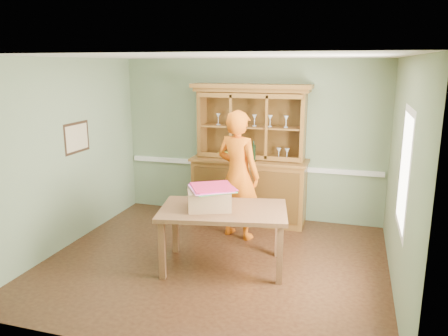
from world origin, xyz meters
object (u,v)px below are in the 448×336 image
(china_hutch, at_px, (250,174))
(cardboard_box, at_px, (209,199))
(person, at_px, (238,175))
(dining_table, at_px, (223,216))

(china_hutch, height_order, cardboard_box, china_hutch)
(cardboard_box, distance_m, person, 1.14)
(cardboard_box, xyz_separation_m, person, (0.08, 1.14, 0.05))
(china_hutch, distance_m, cardboard_box, 1.89)
(dining_table, height_order, cardboard_box, cardboard_box)
(dining_table, distance_m, person, 1.12)
(person, bearing_deg, china_hutch, -71.30)
(china_hutch, height_order, dining_table, china_hutch)
(cardboard_box, bearing_deg, dining_table, 17.89)
(person, bearing_deg, cardboard_box, 104.96)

